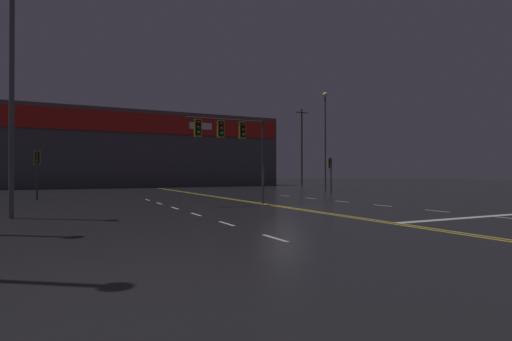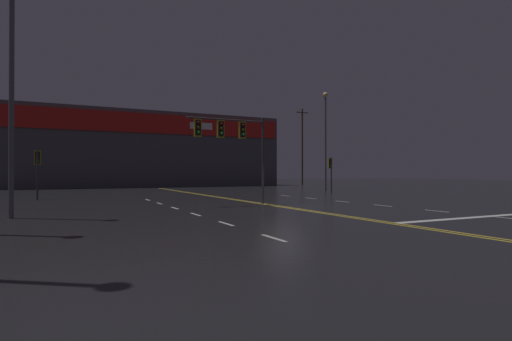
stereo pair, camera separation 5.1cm
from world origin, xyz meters
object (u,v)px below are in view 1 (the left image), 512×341
(traffic_signal_median, at_px, (231,135))
(streetlight_near_left, at_px, (12,32))
(streetlight_near_right, at_px, (325,129))
(traffic_signal_corner_northeast, at_px, (330,167))
(traffic_signal_corner_northwest, at_px, (37,164))

(traffic_signal_median, relative_size, streetlight_near_left, 0.42)
(traffic_signal_median, distance_m, streetlight_near_left, 11.30)
(traffic_signal_median, height_order, streetlight_near_left, streetlight_near_left)
(traffic_signal_median, xyz_separation_m, streetlight_near_right, (16.16, 13.15, 2.51))
(traffic_signal_median, relative_size, streetlight_near_right, 0.50)
(traffic_signal_median, distance_m, traffic_signal_corner_northeast, 16.72)
(traffic_signal_corner_northwest, bearing_deg, streetlight_near_right, 5.87)
(traffic_signal_median, xyz_separation_m, traffic_signal_corner_northeast, (13.87, 9.21, -1.60))
(streetlight_near_left, bearing_deg, streetlight_near_right, 29.79)
(traffic_signal_median, height_order, streetlight_near_right, streetlight_near_right)
(traffic_signal_median, bearing_deg, traffic_signal_corner_northwest, 134.15)
(traffic_signal_corner_northwest, distance_m, streetlight_near_left, 13.55)
(traffic_signal_median, bearing_deg, streetlight_near_left, -168.59)
(traffic_signal_corner_northwest, bearing_deg, streetlight_near_left, -91.69)
(traffic_signal_corner_northwest, height_order, streetlight_near_right, streetlight_near_right)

